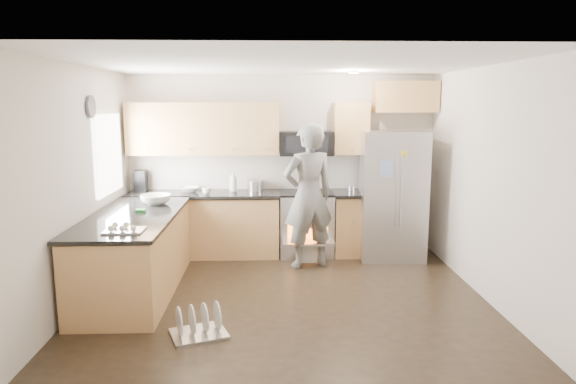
{
  "coord_description": "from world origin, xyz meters",
  "views": [
    {
      "loc": [
        -0.17,
        -5.58,
        2.18
      ],
      "look_at": [
        0.04,
        0.5,
        1.13
      ],
      "focal_mm": 32.0,
      "sensor_mm": 36.0,
      "label": 1
    }
  ],
  "objects_px": {
    "refrigerator": "(392,195)",
    "dish_rack": "(199,327)",
    "person": "(308,196)",
    "stove_range": "(306,209)"
  },
  "relations": [
    {
      "from": "refrigerator",
      "to": "person",
      "type": "bearing_deg",
      "value": -159.52
    },
    {
      "from": "stove_range",
      "to": "dish_rack",
      "type": "xyz_separation_m",
      "value": [
        -1.21,
        -2.66,
        -0.59
      ]
    },
    {
      "from": "stove_range",
      "to": "person",
      "type": "xyz_separation_m",
      "value": [
        -0.01,
        -0.57,
        0.29
      ]
    },
    {
      "from": "refrigerator",
      "to": "dish_rack",
      "type": "xyz_separation_m",
      "value": [
        -2.41,
        -2.45,
        -0.82
      ]
    },
    {
      "from": "person",
      "to": "dish_rack",
      "type": "relative_size",
      "value": 3.14
    },
    {
      "from": "dish_rack",
      "to": "refrigerator",
      "type": "bearing_deg",
      "value": 45.46
    },
    {
      "from": "stove_range",
      "to": "refrigerator",
      "type": "relative_size",
      "value": 0.99
    },
    {
      "from": "refrigerator",
      "to": "person",
      "type": "relative_size",
      "value": 0.93
    },
    {
      "from": "refrigerator",
      "to": "stove_range",
      "type": "bearing_deg",
      "value": 174.1
    },
    {
      "from": "refrigerator",
      "to": "dish_rack",
      "type": "distance_m",
      "value": 3.54
    }
  ]
}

